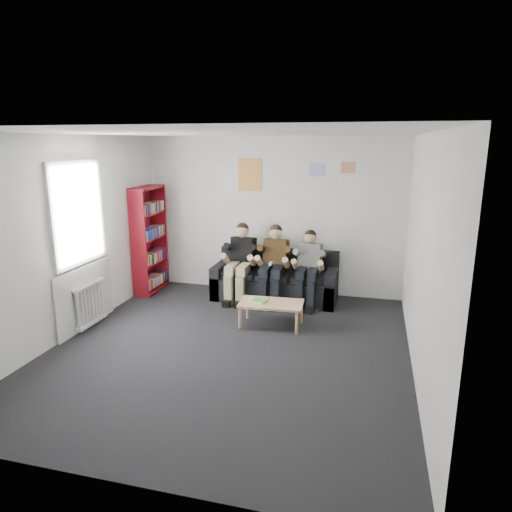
{
  "coord_description": "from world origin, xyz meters",
  "views": [
    {
      "loc": [
        1.69,
        -5.17,
        2.59
      ],
      "look_at": [
        0.02,
        1.3,
        0.92
      ],
      "focal_mm": 32.0,
      "sensor_mm": 36.0,
      "label": 1
    }
  ],
  "objects_px": {
    "person_middle": "(273,265)",
    "person_left": "(240,263)",
    "bookshelf": "(150,240)",
    "person_right": "(308,269)",
    "coffee_table": "(271,305)",
    "sofa": "(276,282)"
  },
  "relations": [
    {
      "from": "person_left",
      "to": "person_right",
      "type": "distance_m",
      "value": 1.15
    },
    {
      "from": "person_middle",
      "to": "person_right",
      "type": "distance_m",
      "value": 0.58
    },
    {
      "from": "sofa",
      "to": "person_right",
      "type": "height_order",
      "value": "person_right"
    },
    {
      "from": "coffee_table",
      "to": "person_left",
      "type": "relative_size",
      "value": 0.71
    },
    {
      "from": "sofa",
      "to": "person_middle",
      "type": "relative_size",
      "value": 1.61
    },
    {
      "from": "coffee_table",
      "to": "person_right",
      "type": "relative_size",
      "value": 0.74
    },
    {
      "from": "coffee_table",
      "to": "person_right",
      "type": "height_order",
      "value": "person_right"
    },
    {
      "from": "bookshelf",
      "to": "coffee_table",
      "type": "xyz_separation_m",
      "value": [
        2.44,
        -1.09,
        -0.61
      ]
    },
    {
      "from": "sofa",
      "to": "person_left",
      "type": "height_order",
      "value": "person_left"
    },
    {
      "from": "coffee_table",
      "to": "person_left",
      "type": "distance_m",
      "value": 1.34
    },
    {
      "from": "bookshelf",
      "to": "person_left",
      "type": "relative_size",
      "value": 1.45
    },
    {
      "from": "bookshelf",
      "to": "coffee_table",
      "type": "bearing_deg",
      "value": -27.2
    },
    {
      "from": "person_middle",
      "to": "sofa",
      "type": "bearing_deg",
      "value": 94.43
    },
    {
      "from": "person_left",
      "to": "person_right",
      "type": "bearing_deg",
      "value": 5.7
    },
    {
      "from": "person_middle",
      "to": "person_left",
      "type": "bearing_deg",
      "value": -175.57
    },
    {
      "from": "person_left",
      "to": "sofa",
      "type": "bearing_deg",
      "value": 24.12
    },
    {
      "from": "sofa",
      "to": "person_middle",
      "type": "height_order",
      "value": "person_middle"
    },
    {
      "from": "coffee_table",
      "to": "bookshelf",
      "type": "bearing_deg",
      "value": 155.99
    },
    {
      "from": "sofa",
      "to": "person_right",
      "type": "xyz_separation_m",
      "value": [
        0.58,
        -0.19,
        0.32
      ]
    },
    {
      "from": "sofa",
      "to": "bookshelf",
      "type": "height_order",
      "value": "bookshelf"
    },
    {
      "from": "sofa",
      "to": "coffee_table",
      "type": "xyz_separation_m",
      "value": [
        0.2,
        -1.24,
        0.03
      ]
    },
    {
      "from": "sofa",
      "to": "person_right",
      "type": "bearing_deg",
      "value": -18.27
    }
  ]
}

